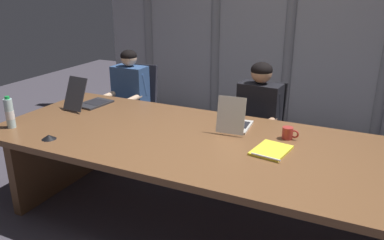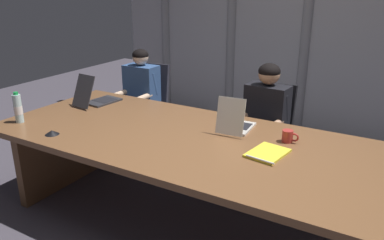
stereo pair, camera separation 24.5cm
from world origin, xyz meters
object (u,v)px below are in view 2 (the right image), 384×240
Objects in this scene: laptop_left_mid at (236,124)px; spiral_notepad at (267,153)px; coffee_mug_near at (288,136)px; laptop_left_end at (97,98)px; office_chair_left_end at (146,116)px; conference_mic_left_side at (52,132)px; person_left_end at (137,95)px; office_chair_left_mid at (265,141)px; person_left_mid at (263,116)px; water_bottle_primary at (18,109)px.

laptop_left_mid reaches higher than spiral_notepad.
spiral_notepad is at bearing -100.64° from coffee_mug_near.
laptop_left_end is at bearing 179.99° from coffee_mug_near.
office_chair_left_end is 1.70m from conference_mic_left_side.
spiral_notepad is (1.88, -0.97, 0.09)m from person_left_end.
laptop_left_end is 4.28× the size of conference_mic_left_side.
coffee_mug_near reaches higher than conference_mic_left_side.
office_chair_left_mid is 0.79× the size of person_left_mid.
office_chair_left_mid is 8.21× the size of conference_mic_left_side.
coffee_mug_near is 1.14× the size of conference_mic_left_side.
laptop_left_end is 0.41× the size of person_left_mid.
office_chair_left_mid is 1.52m from person_left_end.
laptop_left_mid is 0.94m from office_chair_left_mid.
coffee_mug_near is (1.95, -0.84, 0.43)m from office_chair_left_end.
office_chair_left_end reaches higher than conference_mic_left_side.
office_chair_left_mid is at bearing 54.05° from conference_mic_left_side.
coffee_mug_near is at bearing -84.15° from laptop_left_end.
coffee_mug_near is at bearing -96.35° from laptop_left_mid.
person_left_end is at bearing 160.59° from coffee_mug_near.
coffee_mug_near is (0.44, -0.69, 0.12)m from person_left_mid.
laptop_left_mid is 1.45× the size of water_bottle_primary.
conference_mic_left_side is (-1.20, -0.80, -0.04)m from laptop_left_mid.
office_chair_left_end is 2.17m from coffee_mug_near.
office_chair_left_mid is 2.32m from water_bottle_primary.
spiral_notepad is at bearing 19.86° from office_chair_left_mid.
laptop_left_mid is 1.65m from person_left_end.
coffee_mug_near is at bearing 70.10° from person_left_end.
laptop_left_mid is at bearing 24.02° from water_bottle_primary.
laptop_left_mid is at bearing 33.68° from conference_mic_left_side.
person_left_end is at bearing 61.99° from laptop_left_mid.
water_bottle_primary is (-1.66, -0.74, 0.06)m from laptop_left_mid.
office_chair_left_end is at bearing 57.33° from laptop_left_mid.
person_left_end reaches higher than spiral_notepad.
person_left_end reaches higher than office_chair_left_end.
spiral_notepad is at bearing -132.94° from laptop_left_mid.
person_left_end reaches higher than office_chair_left_mid.
conference_mic_left_side is (0.31, -1.46, 0.10)m from person_left_end.
person_left_mid reaches higher than coffee_mug_near.
office_chair_left_mid is 2.69× the size of spiral_notepad.
spiral_notepad is at bearing 26.21° from person_left_mid.
person_left_mid is at bearing 77.93° from office_chair_left_end.
laptop_left_end reaches higher than conference_mic_left_side.
office_chair_left_end is at bearing 101.22° from conference_mic_left_side.
conference_mic_left_side is (-1.18, -1.47, 0.09)m from person_left_mid.
office_chair_left_mid is 3.42× the size of water_bottle_primary.
water_bottle_primary reaches higher than office_chair_left_end.
laptop_left_end is 1.86m from spiral_notepad.
spiral_notepad is (1.57, 0.49, -0.01)m from conference_mic_left_side.
person_left_end is 1.01× the size of person_left_mid.
laptop_left_end reaches higher than office_chair_left_mid.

